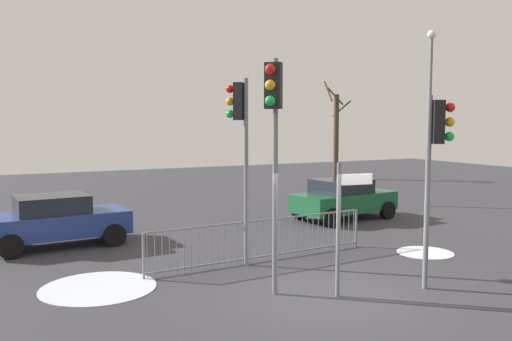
{
  "coord_description": "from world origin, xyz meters",
  "views": [
    {
      "loc": [
        -6.12,
        -8.94,
        3.54
      ],
      "look_at": [
        0.05,
        3.44,
        2.27
      ],
      "focal_mm": 37.8,
      "sensor_mm": 36.0,
      "label": 1
    }
  ],
  "objects_px": {
    "street_lamp": "(430,100)",
    "traffic_light_mid_right": "(274,123)",
    "direction_sign_post": "(341,221)",
    "car_blue_near": "(57,220)",
    "car_green_far": "(343,198)",
    "traffic_light_foreground_left": "(240,129)",
    "bare_tree_left": "(336,133)",
    "traffic_light_rear_right": "(436,148)"
  },
  "relations": [
    {
      "from": "street_lamp",
      "to": "traffic_light_mid_right",
      "type": "bearing_deg",
      "value": -146.81
    },
    {
      "from": "direction_sign_post",
      "to": "car_blue_near",
      "type": "height_order",
      "value": "direction_sign_post"
    },
    {
      "from": "traffic_light_mid_right",
      "to": "street_lamp",
      "type": "height_order",
      "value": "street_lamp"
    },
    {
      "from": "car_green_far",
      "to": "traffic_light_foreground_left",
      "type": "bearing_deg",
      "value": -154.35
    },
    {
      "from": "street_lamp",
      "to": "bare_tree_left",
      "type": "xyz_separation_m",
      "value": [
        2.81,
        10.65,
        -1.58
      ]
    },
    {
      "from": "traffic_light_foreground_left",
      "to": "direction_sign_post",
      "type": "bearing_deg",
      "value": -119.76
    },
    {
      "from": "traffic_light_rear_right",
      "to": "bare_tree_left",
      "type": "bearing_deg",
      "value": 178.22
    },
    {
      "from": "direction_sign_post",
      "to": "car_green_far",
      "type": "bearing_deg",
      "value": 61.99
    },
    {
      "from": "car_blue_near",
      "to": "car_green_far",
      "type": "distance_m",
      "value": 9.75
    },
    {
      "from": "car_green_far",
      "to": "bare_tree_left",
      "type": "xyz_separation_m",
      "value": [
        7.77,
        11.62,
        2.04
      ]
    },
    {
      "from": "direction_sign_post",
      "to": "car_blue_near",
      "type": "relative_size",
      "value": 0.69
    },
    {
      "from": "traffic_light_rear_right",
      "to": "direction_sign_post",
      "type": "height_order",
      "value": "traffic_light_rear_right"
    },
    {
      "from": "traffic_light_rear_right",
      "to": "car_green_far",
      "type": "relative_size",
      "value": 1.02
    },
    {
      "from": "traffic_light_rear_right",
      "to": "street_lamp",
      "type": "bearing_deg",
      "value": 164.25
    },
    {
      "from": "car_blue_near",
      "to": "street_lamp",
      "type": "xyz_separation_m",
      "value": [
        14.71,
        0.8,
        3.62
      ]
    },
    {
      "from": "traffic_light_foreground_left",
      "to": "car_green_far",
      "type": "relative_size",
      "value": 1.14
    },
    {
      "from": "direction_sign_post",
      "to": "bare_tree_left",
      "type": "distance_m",
      "value": 22.71
    },
    {
      "from": "traffic_light_foreground_left",
      "to": "traffic_light_rear_right",
      "type": "height_order",
      "value": "traffic_light_foreground_left"
    },
    {
      "from": "traffic_light_foreground_left",
      "to": "direction_sign_post",
      "type": "xyz_separation_m",
      "value": [
        0.8,
        -3.07,
        -1.8
      ]
    },
    {
      "from": "traffic_light_rear_right",
      "to": "car_blue_near",
      "type": "bearing_deg",
      "value": -111.19
    },
    {
      "from": "traffic_light_foreground_left",
      "to": "bare_tree_left",
      "type": "relative_size",
      "value": 0.76
    },
    {
      "from": "direction_sign_post",
      "to": "street_lamp",
      "type": "bearing_deg",
      "value": 46.48
    },
    {
      "from": "car_blue_near",
      "to": "bare_tree_left",
      "type": "bearing_deg",
      "value": 28.34
    },
    {
      "from": "traffic_light_rear_right",
      "to": "traffic_light_mid_right",
      "type": "bearing_deg",
      "value": -80.39
    },
    {
      "from": "car_green_far",
      "to": "street_lamp",
      "type": "xyz_separation_m",
      "value": [
        4.96,
        0.97,
        3.62
      ]
    },
    {
      "from": "traffic_light_mid_right",
      "to": "traffic_light_rear_right",
      "type": "relative_size",
      "value": 1.17
    },
    {
      "from": "traffic_light_mid_right",
      "to": "direction_sign_post",
      "type": "xyz_separation_m",
      "value": [
        1.22,
        -0.61,
        -1.96
      ]
    },
    {
      "from": "traffic_light_mid_right",
      "to": "bare_tree_left",
      "type": "height_order",
      "value": "bare_tree_left"
    },
    {
      "from": "traffic_light_mid_right",
      "to": "bare_tree_left",
      "type": "xyz_separation_m",
      "value": [
        14.11,
        18.04,
        -0.69
      ]
    },
    {
      "from": "direction_sign_post",
      "to": "traffic_light_rear_right",
      "type": "bearing_deg",
      "value": -4.68
    },
    {
      "from": "traffic_light_foreground_left",
      "to": "street_lamp",
      "type": "bearing_deg",
      "value": -20.0
    },
    {
      "from": "traffic_light_mid_right",
      "to": "street_lamp",
      "type": "xyz_separation_m",
      "value": [
        11.3,
        7.39,
        0.89
      ]
    },
    {
      "from": "street_lamp",
      "to": "bare_tree_left",
      "type": "bearing_deg",
      "value": 75.23
    },
    {
      "from": "traffic_light_foreground_left",
      "to": "street_lamp",
      "type": "height_order",
      "value": "street_lamp"
    },
    {
      "from": "traffic_light_rear_right",
      "to": "direction_sign_post",
      "type": "distance_m",
      "value": 2.53
    },
    {
      "from": "traffic_light_foreground_left",
      "to": "street_lamp",
      "type": "relative_size",
      "value": 0.63
    },
    {
      "from": "traffic_light_mid_right",
      "to": "bare_tree_left",
      "type": "bearing_deg",
      "value": -84.9
    },
    {
      "from": "traffic_light_mid_right",
      "to": "car_blue_near",
      "type": "bearing_deg",
      "value": -19.54
    },
    {
      "from": "traffic_light_rear_right",
      "to": "car_green_far",
      "type": "distance_m",
      "value": 8.4
    },
    {
      "from": "traffic_light_mid_right",
      "to": "traffic_light_foreground_left",
      "type": "bearing_deg",
      "value": -56.58
    },
    {
      "from": "car_green_far",
      "to": "street_lamp",
      "type": "height_order",
      "value": "street_lamp"
    },
    {
      "from": "direction_sign_post",
      "to": "bare_tree_left",
      "type": "relative_size",
      "value": 0.45
    }
  ]
}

